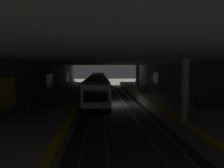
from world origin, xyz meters
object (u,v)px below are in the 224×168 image
at_px(person_walking_mid, 197,100).
at_px(backpack_on_floor, 181,99).
at_px(person_standing_far, 146,87).
at_px(bench_left_mid, 206,102).
at_px(metro_train, 98,83).
at_px(bench_right_mid, 62,87).
at_px(bench_right_near, 48,94).
at_px(pillar_near, 185,90).
at_px(trash_bin, 28,110).
at_px(person_waiting_near, 136,83).
at_px(pillar_far, 138,78).

xyz_separation_m(person_walking_mid, backpack_on_floor, (4.01, -0.18, -0.62)).
bearing_deg(person_standing_far, bench_left_mid, -164.92).
xyz_separation_m(metro_train, person_standing_far, (-6.83, -7.67, -0.12)).
distance_m(person_standing_far, backpack_on_floor, 7.92).
bearing_deg(bench_right_mid, bench_right_near, 180.00).
bearing_deg(metro_train, bench_right_mid, 108.21).
relative_size(pillar_near, backpack_on_floor, 11.38).
relative_size(person_walking_mid, backpack_on_floor, 3.80).
xyz_separation_m(metro_train, trash_bin, (-20.06, 5.60, -0.55)).
distance_m(bench_right_mid, trash_bin, 18.00).
height_order(bench_left_mid, backpack_on_floor, bench_left_mid).
xyz_separation_m(bench_right_near, bench_right_mid, (8.98, 0.00, 0.00)).
relative_size(person_waiting_near, backpack_on_floor, 3.89).
bearing_deg(bench_left_mid, person_standing_far, 15.08).
xyz_separation_m(pillar_near, person_waiting_near, (25.13, -1.34, -1.44)).
height_order(person_walking_mid, backpack_on_floor, person_walking_mid).
bearing_deg(pillar_far, person_standing_far, -143.91).
height_order(metro_train, person_standing_far, metro_train).
bearing_deg(person_walking_mid, bench_left_mid, -78.14).
bearing_deg(bench_right_mid, person_waiting_near, -71.70).
xyz_separation_m(pillar_far, backpack_on_floor, (-9.12, -3.30, -2.08)).
distance_m(pillar_near, person_walking_mid, 5.34).
distance_m(pillar_near, person_standing_far, 15.79).
distance_m(backpack_on_floor, trash_bin, 16.46).
height_order(bench_right_mid, person_waiting_near, person_waiting_near).
bearing_deg(backpack_on_floor, bench_right_near, 78.32).
xyz_separation_m(bench_right_mid, person_walking_mid, (-16.34, -16.00, 0.29)).
height_order(bench_right_near, person_walking_mid, person_walking_mid).
bearing_deg(bench_right_mid, trash_bin, -177.66).
relative_size(bench_right_near, trash_bin, 2.00).
distance_m(person_waiting_near, person_standing_far, 9.45).
bearing_deg(backpack_on_floor, pillar_far, 19.91).
bearing_deg(trash_bin, bench_right_near, 4.67).
relative_size(pillar_far, person_waiting_near, 2.93).
bearing_deg(pillar_far, trash_bin, 140.57).
bearing_deg(person_walking_mid, pillar_near, 142.63).
relative_size(bench_right_mid, trash_bin, 2.00).
distance_m(pillar_far, bench_right_mid, 13.39).
distance_m(pillar_far, person_waiting_near, 8.15).
height_order(person_walking_mid, person_standing_far, person_standing_far).
bearing_deg(pillar_far, pillar_near, 180.00).
bearing_deg(bench_right_mid, metro_train, -71.79).
bearing_deg(bench_left_mid, bench_right_mid, 46.64).
height_order(pillar_far, person_standing_far, pillar_far).
height_order(bench_left_mid, bench_right_near, same).
xyz_separation_m(pillar_near, bench_right_mid, (20.43, 12.88, -1.75)).
height_order(bench_right_mid, trash_bin, bench_right_mid).
bearing_deg(bench_right_mid, pillar_far, -103.98).
bearing_deg(metro_train, bench_left_mid, -149.47).
bearing_deg(pillar_near, person_walking_mid, -37.37).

